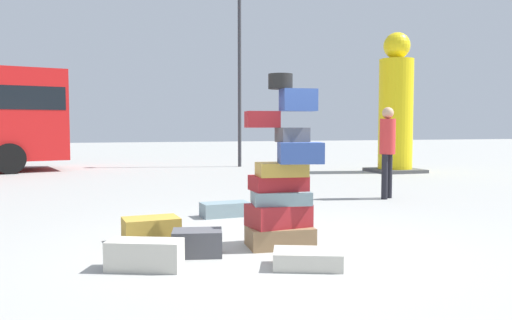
{
  "coord_description": "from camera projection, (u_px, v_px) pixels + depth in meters",
  "views": [
    {
      "loc": [
        -1.9,
        -5.61,
        1.41
      ],
      "look_at": [
        0.09,
        1.02,
        0.95
      ],
      "focal_mm": 36.57,
      "sensor_mm": 36.0,
      "label": 1
    }
  ],
  "objects": [
    {
      "name": "suitcase_cream_foreground_far",
      "position": [
        307.0,
        259.0,
        5.19
      ],
      "size": [
        0.79,
        0.64,
        0.17
      ],
      "primitive_type": "cube",
      "rotation": [
        0.0,
        0.0,
        -0.36
      ],
      "color": "beige",
      "rests_on": "ground"
    },
    {
      "name": "suitcase_charcoal_right_side",
      "position": [
        197.0,
        243.0,
        5.66
      ],
      "size": [
        0.6,
        0.47,
        0.28
      ],
      "primitive_type": "cube",
      "rotation": [
        0.0,
        0.0,
        -0.2
      ],
      "color": "#4C4C51",
      "rests_on": "ground"
    },
    {
      "name": "suitcase_tan_behind_tower",
      "position": [
        151.0,
        230.0,
        6.31
      ],
      "size": [
        0.7,
        0.5,
        0.3
      ],
      "primitive_type": "cube",
      "rotation": [
        0.0,
        0.0,
        0.1
      ],
      "color": "#B28C33",
      "rests_on": "ground"
    },
    {
      "name": "suitcase_cream_foreground_near",
      "position": [
        145.0,
        255.0,
        5.11
      ],
      "size": [
        0.79,
        0.57,
        0.29
      ],
      "primitive_type": "cube",
      "rotation": [
        0.0,
        0.0,
        -0.38
      ],
      "color": "beige",
      "rests_on": "ground"
    },
    {
      "name": "lamp_post",
      "position": [
        239.0,
        44.0,
        17.74
      ],
      "size": [
        0.36,
        0.36,
        6.5
      ],
      "color": "#333338",
      "rests_on": "ground"
    },
    {
      "name": "suitcase_slate_upright_blue",
      "position": [
        225.0,
        209.0,
        8.11
      ],
      "size": [
        0.77,
        0.44,
        0.22
      ],
      "primitive_type": "cube",
      "rotation": [
        0.0,
        0.0,
        0.09
      ],
      "color": "gray",
      "rests_on": "ground"
    },
    {
      "name": "ground_plane",
      "position": [
        274.0,
        248.0,
        6.0
      ],
      "size": [
        80.0,
        80.0,
        0.0
      ],
      "primitive_type": "plane",
      "color": "#9E9E99"
    },
    {
      "name": "suitcase_tower",
      "position": [
        282.0,
        185.0,
        6.06
      ],
      "size": [
        0.85,
        0.69,
        2.01
      ],
      "color": "olive",
      "rests_on": "ground"
    },
    {
      "name": "person_bearded_onlooker",
      "position": [
        387.0,
        144.0,
        10.03
      ],
      "size": [
        0.3,
        0.3,
        1.77
      ],
      "rotation": [
        0.0,
        0.0,
        -2.5
      ],
      "color": "black",
      "rests_on": "ground"
    },
    {
      "name": "yellow_dummy_statue",
      "position": [
        396.0,
        110.0,
        15.8
      ],
      "size": [
        1.44,
        1.44,
        4.22
      ],
      "color": "yellow",
      "rests_on": "ground"
    }
  ]
}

